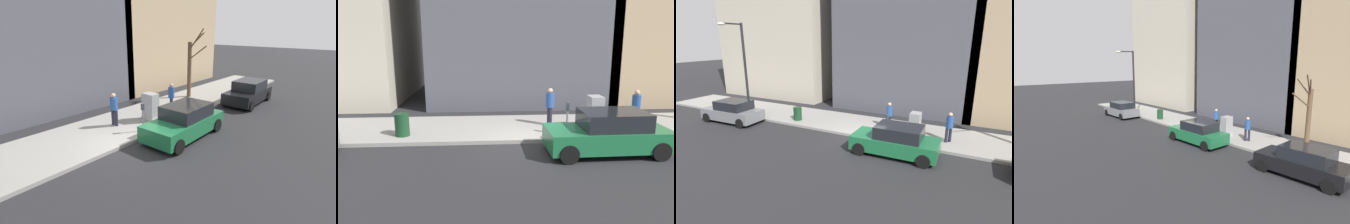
{
  "view_description": "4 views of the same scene",
  "coord_description": "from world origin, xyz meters",
  "views": [
    {
      "loc": [
        -7.9,
        6.66,
        4.9
      ],
      "look_at": [
        0.07,
        -2.79,
        0.84
      ],
      "focal_mm": 28.0,
      "sensor_mm": 36.0,
      "label": 1
    },
    {
      "loc": [
        -11.86,
        1.84,
        4.06
      ],
      "look_at": [
        -0.47,
        1.06,
        1.38
      ],
      "focal_mm": 35.0,
      "sensor_mm": 36.0,
      "label": 2
    },
    {
      "loc": [
        -13.08,
        -5.71,
        5.56
      ],
      "look_at": [
        0.77,
        1.43,
        1.22
      ],
      "focal_mm": 28.0,
      "sensor_mm": 36.0,
      "label": 3
    },
    {
      "loc": [
        -13.08,
        -15.11,
        5.38
      ],
      "look_at": [
        0.65,
        1.51,
        1.37
      ],
      "focal_mm": 28.0,
      "sensor_mm": 36.0,
      "label": 4
    }
  ],
  "objects": [
    {
      "name": "utility_box",
      "position": [
        1.3,
        -2.82,
        0.85
      ],
      "size": [
        0.83,
        0.61,
        1.43
      ],
      "color": "#A8A399",
      "rests_on": "sidewalk"
    },
    {
      "name": "ground_plane",
      "position": [
        0.0,
        0.0,
        0.0
      ],
      "size": [
        120.0,
        120.0,
        0.0
      ],
      "primitive_type": "plane",
      "color": "#232326"
    },
    {
      "name": "parking_meter",
      "position": [
        0.45,
        -1.42,
        0.98
      ],
      "size": [
        0.14,
        0.1,
        1.35
      ],
      "color": "slate",
      "rests_on": "sidewalk"
    },
    {
      "name": "pedestrian_near_meter",
      "position": [
        1.36,
        -4.63,
        1.09
      ],
      "size": [
        0.36,
        0.36,
        1.66
      ],
      "rotation": [
        0.0,
        0.0,
        5.5
      ],
      "color": "#1E1E2D",
      "rests_on": "sidewalk"
    },
    {
      "name": "trash_bin",
      "position": [
        0.9,
        5.1,
        0.6
      ],
      "size": [
        0.56,
        0.56,
        0.9
      ],
      "primitive_type": "cylinder",
      "color": "#14381E",
      "rests_on": "sidewalk"
    },
    {
      "name": "sidewalk",
      "position": [
        2.0,
        0.0,
        0.07
      ],
      "size": [
        4.0,
        36.0,
        0.15
      ],
      "primitive_type": "cube",
      "color": "gray",
      "rests_on": "ground"
    },
    {
      "name": "pedestrian_midblock",
      "position": [
        2.08,
        -1.05,
        1.09
      ],
      "size": [
        0.4,
        0.36,
        1.66
      ],
      "rotation": [
        0.0,
        0.0,
        0.07
      ],
      "color": "#1E1E2D",
      "rests_on": "sidewalk"
    },
    {
      "name": "parked_car_green",
      "position": [
        -1.21,
        -2.46,
        0.74
      ],
      "size": [
        1.99,
        4.23,
        1.52
      ],
      "rotation": [
        0.0,
        0.0,
        0.02
      ],
      "color": "#196038",
      "rests_on": "ground"
    }
  ]
}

